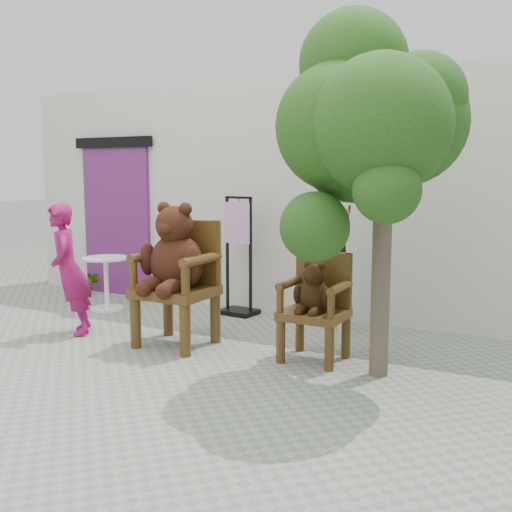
% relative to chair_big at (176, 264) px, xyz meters
% --- Properties ---
extents(ground_plane, '(60.00, 60.00, 0.00)m').
position_rel_chair_big_xyz_m(ground_plane, '(0.62, -0.77, -0.87)').
color(ground_plane, gray).
rests_on(ground_plane, ground).
extents(back_wall, '(9.00, 1.00, 3.00)m').
position_rel_chair_big_xyz_m(back_wall, '(0.62, 2.33, 0.63)').
color(back_wall, silver).
rests_on(back_wall, ground).
extents(doorway, '(1.40, 0.11, 2.33)m').
position_rel_chair_big_xyz_m(doorway, '(-2.38, 1.81, 0.30)').
color(doorway, '#632162').
rests_on(doorway, ground).
extents(chair_big, '(0.75, 0.80, 1.51)m').
position_rel_chair_big_xyz_m(chair_big, '(0.00, 0.00, 0.00)').
color(chair_big, '#3D270D').
rests_on(chair_big, ground).
extents(chair_small, '(0.59, 0.54, 1.04)m').
position_rel_chair_big_xyz_m(chair_small, '(1.48, 0.22, -0.26)').
color(chair_small, '#3D270D').
rests_on(chair_small, ground).
extents(person, '(0.62, 0.63, 1.47)m').
position_rel_chair_big_xyz_m(person, '(-1.30, -0.23, -0.13)').
color(person, '#911154').
rests_on(person, ground).
extents(cafe_table, '(0.60, 0.60, 0.70)m').
position_rel_chair_big_xyz_m(cafe_table, '(-1.80, 0.91, -0.43)').
color(cafe_table, white).
rests_on(cafe_table, ground).
extents(display_stand, '(0.48, 0.39, 1.51)m').
position_rel_chair_big_xyz_m(display_stand, '(-0.12, 1.50, -0.28)').
color(display_stand, black).
rests_on(display_stand, ground).
extents(stool_bucket, '(0.32, 0.32, 1.45)m').
position_rel_chair_big_xyz_m(stool_bucket, '(1.30, 1.36, -0.22)').
color(stool_bucket, white).
rests_on(stool_bucket, ground).
extents(tree, '(1.63, 1.57, 3.23)m').
position_rel_chair_big_xyz_m(tree, '(2.03, -0.06, 1.35)').
color(tree, '#443929').
rests_on(tree, ground).
extents(potted_plant, '(0.43, 0.40, 0.38)m').
position_rel_chair_big_xyz_m(potted_plant, '(-2.78, 1.50, -0.68)').
color(potted_plant, '#14370F').
rests_on(potted_plant, ground).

